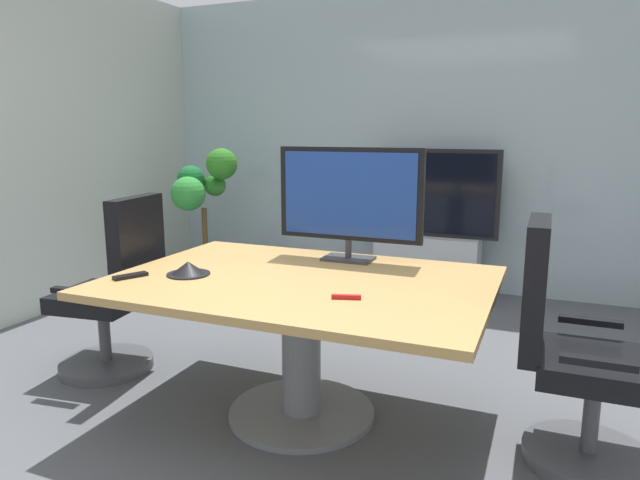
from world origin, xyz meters
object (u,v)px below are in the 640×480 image
at_px(office_chair_right, 572,364).
at_px(potted_plant, 203,208).
at_px(conference_table, 301,312).
at_px(wall_display_unit, 428,247).
at_px(tv_monitor, 349,197).
at_px(conference_phone, 188,269).
at_px(office_chair_left, 116,300).
at_px(remote_control, 130,276).

distance_m(office_chair_right, potted_plant, 3.69).
height_order(conference_table, wall_display_unit, wall_display_unit).
bearing_deg(wall_display_unit, tv_monitor, -91.51).
bearing_deg(conference_phone, wall_display_unit, 74.94).
xyz_separation_m(tv_monitor, conference_phone, (-0.64, -0.64, -0.33)).
relative_size(office_chair_left, conference_phone, 4.95).
distance_m(conference_table, office_chair_right, 1.28).
height_order(office_chair_left, remote_control, office_chair_left).
distance_m(conference_table, office_chair_left, 1.27).
relative_size(conference_table, wall_display_unit, 1.42).
xyz_separation_m(conference_table, conference_phone, (-0.56, -0.16, 0.21)).
bearing_deg(potted_plant, office_chair_left, -71.40).
height_order(wall_display_unit, potted_plant, wall_display_unit).
relative_size(conference_phone, remote_control, 1.29).
xyz_separation_m(wall_display_unit, remote_control, (-0.93, -2.74, 0.31)).
height_order(potted_plant, remote_control, potted_plant).
distance_m(tv_monitor, conference_phone, 0.96).
bearing_deg(conference_table, remote_control, -158.18).
bearing_deg(conference_phone, office_chair_right, 7.85).
height_order(potted_plant, conference_phone, potted_plant).
relative_size(office_chair_right, potted_plant, 0.84).
xyz_separation_m(tv_monitor, remote_control, (-0.88, -0.80, -0.35)).
bearing_deg(potted_plant, conference_phone, -57.61).
xyz_separation_m(office_chair_left, office_chair_right, (2.54, 0.02, 0.00)).
xyz_separation_m(tv_monitor, wall_display_unit, (0.05, 1.94, -0.66)).
bearing_deg(office_chair_right, office_chair_left, 90.05).
height_order(conference_phone, remote_control, conference_phone).
distance_m(office_chair_left, potted_plant, 2.02).
xyz_separation_m(office_chair_right, conference_phone, (-1.83, -0.25, 0.31)).
xyz_separation_m(wall_display_unit, conference_phone, (-0.69, -2.58, 0.33)).
relative_size(office_chair_left, potted_plant, 0.84).
xyz_separation_m(office_chair_right, remote_control, (-2.06, -0.41, 0.29)).
bearing_deg(remote_control, office_chair_left, 166.35).
distance_m(wall_display_unit, remote_control, 2.91).
bearing_deg(conference_phone, potted_plant, 122.39).
bearing_deg(conference_phone, office_chair_left, 162.06).
relative_size(conference_table, conference_phone, 8.47).
relative_size(tv_monitor, potted_plant, 0.64).
distance_m(office_chair_left, tv_monitor, 1.55).
bearing_deg(wall_display_unit, conference_phone, -105.06).
height_order(tv_monitor, conference_phone, tv_monitor).
height_order(tv_monitor, remote_control, tv_monitor).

